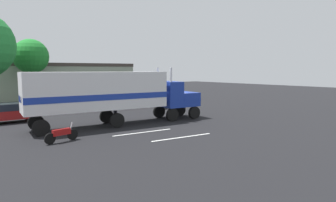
{
  "coord_description": "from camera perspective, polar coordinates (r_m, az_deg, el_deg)",
  "views": [
    {
      "loc": [
        -15.65,
        -19.88,
        4.29
      ],
      "look_at": [
        -0.38,
        -0.3,
        1.6
      ],
      "focal_mm": 30.66,
      "sensor_mm": 36.0,
      "label": 1
    }
  ],
  "objects": [
    {
      "name": "semi_truck",
      "position": [
        22.6,
        -11.0,
        1.59
      ],
      "size": [
        14.34,
        3.95,
        4.5
      ],
      "color": "#193399",
      "rests_on": "ground_plane"
    },
    {
      "name": "lane_stripe_near",
      "position": [
        19.97,
        -5.0,
        -6.23
      ],
      "size": [
        4.39,
        0.67,
        0.01
      ],
      "primitive_type": "cube",
      "rotation": [
        0.0,
        0.0,
        -0.12
      ],
      "color": "silver",
      "rests_on": "ground_plane"
    },
    {
      "name": "tree_center",
      "position": [
        41.42,
        -25.6,
        7.98
      ],
      "size": [
        4.43,
        4.43,
        8.28
      ],
      "color": "brown",
      "rests_on": "ground_plane"
    },
    {
      "name": "lane_stripe_mid",
      "position": [
        18.5,
        2.84,
        -7.21
      ],
      "size": [
        4.38,
        0.76,
        0.01
      ],
      "primitive_type": "cube",
      "rotation": [
        0.0,
        0.0,
        -0.14
      ],
      "color": "silver",
      "rests_on": "ground_plane"
    },
    {
      "name": "person_bystander",
      "position": [
        25.16,
        -10.48,
        -1.68
      ],
      "size": [
        0.34,
        0.45,
        1.63
      ],
      "color": "black",
      "rests_on": "ground_plane"
    },
    {
      "name": "parked_bus",
      "position": [
        34.07,
        -9.61,
        2.35
      ],
      "size": [
        11.27,
        4.27,
        3.4
      ],
      "color": "#BFB29E",
      "rests_on": "ground_plane"
    },
    {
      "name": "ground_plane",
      "position": [
        25.66,
        0.27,
        -3.44
      ],
      "size": [
        120.0,
        120.0,
        0.0
      ],
      "primitive_type": "plane",
      "color": "black"
    },
    {
      "name": "building_backdrop",
      "position": [
        47.92,
        -19.83,
        4.13
      ],
      "size": [
        21.36,
        8.11,
        5.34
      ],
      "color": "gray",
      "rests_on": "ground_plane"
    },
    {
      "name": "motorcycle",
      "position": [
        18.35,
        -20.36,
        -6.19
      ],
      "size": [
        2.09,
        0.5,
        1.12
      ],
      "color": "black",
      "rests_on": "ground_plane"
    },
    {
      "name": "parked_car",
      "position": [
        26.77,
        -29.23,
        -2.09
      ],
      "size": [
        4.44,
        1.91,
        1.57
      ],
      "color": "maroon",
      "rests_on": "ground_plane"
    }
  ]
}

